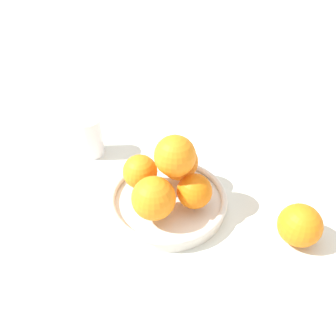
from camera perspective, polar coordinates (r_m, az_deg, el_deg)
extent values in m
plane|color=silver|center=(0.69, 0.00, -6.61)|extent=(4.00, 4.00, 0.00)
cylinder|color=silver|center=(0.68, 0.00, -6.02)|extent=(0.23, 0.23, 0.02)
torus|color=silver|center=(0.67, 0.00, -5.03)|extent=(0.24, 0.24, 0.01)
sphere|color=orange|center=(0.66, -4.88, -0.65)|extent=(0.07, 0.07, 0.07)
sphere|color=orange|center=(0.60, -2.52, -5.28)|extent=(0.08, 0.08, 0.08)
sphere|color=orange|center=(0.62, 4.63, -4.03)|extent=(0.07, 0.07, 0.07)
sphere|color=orange|center=(0.68, 1.98, 1.11)|extent=(0.08, 0.08, 0.08)
sphere|color=orange|center=(0.59, 1.17, 1.99)|extent=(0.08, 0.08, 0.08)
sphere|color=orange|center=(0.65, 21.95, -9.22)|extent=(0.08, 0.08, 0.08)
cylinder|color=white|center=(0.82, -13.51, 5.28)|extent=(0.06, 0.06, 0.10)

